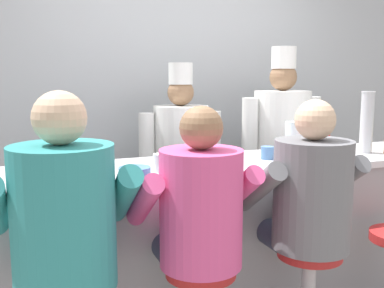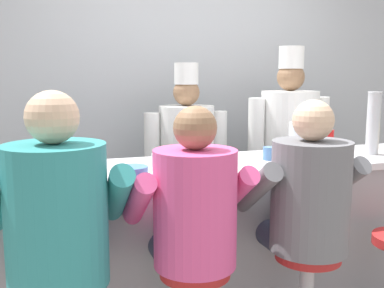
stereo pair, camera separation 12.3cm
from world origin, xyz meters
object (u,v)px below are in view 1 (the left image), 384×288
Objects in this scene: cereal_bowl at (135,172)px; coffee_mug_blue at (268,153)px; cup_stack_steel at (367,122)px; ketchup_bottle_red at (325,141)px; cook_in_whites_near at (181,163)px; cook_in_whites_far at (281,149)px; breakfast_plate at (38,180)px; diner_seated_pink at (198,217)px; diner_seated_grey at (308,203)px; water_pitcher_clear at (294,138)px; diner_seated_teal at (64,225)px; coffee_mug_white at (162,163)px.

coffee_mug_blue reaches higher than cereal_bowl.
ketchup_bottle_red is at bearing -169.20° from cup_stack_steel.
cook_in_whites_far is at bearing -6.89° from cook_in_whites_near.
coffee_mug_blue is 0.07× the size of cook_in_whites_near.
diner_seated_pink is (0.67, -0.34, -0.16)m from breakfast_plate.
ketchup_bottle_red is 0.13× the size of cook_in_whites_far.
cook_in_whites_far is (0.59, 1.20, 0.06)m from diner_seated_grey.
ketchup_bottle_red reaches higher than cereal_bowl.
cup_stack_steel reaches higher than breakfast_plate.
water_pitcher_clear is 0.69m from cook_in_whites_far.
ketchup_bottle_red reaches higher than coffee_mug_blue.
diner_seated_teal is 0.59m from diner_seated_pink.
cereal_bowl is at bearing -165.20° from water_pitcher_clear.
cook_in_whites_near reaches higher than diner_seated_teal.
cook_in_whites_far is (1.40, 0.90, -0.10)m from cereal_bowl.
water_pitcher_clear reaches higher than coffee_mug_white.
diner_seated_grey is at bearing -148.77° from cup_stack_steel.
coffee_mug_white is 0.09× the size of diner_seated_grey.
cereal_bowl is at bearing 159.68° from diner_seated_grey.
cook_in_whites_far is at bearing 64.55° from water_pitcher_clear.
ketchup_bottle_red is 0.86× the size of breakfast_plate.
diner_seated_grey is (1.18, -0.00, -0.03)m from diner_seated_teal.
diner_seated_pink is at bearing -53.90° from cereal_bowl.
ketchup_bottle_red is at bearing 13.92° from diner_seated_teal.
cereal_bowl is at bearing -174.07° from cup_stack_steel.
cereal_bowl is at bearing -175.62° from ketchup_bottle_red.
cook_in_whites_far is (1.77, 1.19, 0.03)m from diner_seated_teal.
cook_in_whites_far is (1.24, 0.82, -0.12)m from coffee_mug_white.
cereal_bowl is at bearing 126.10° from diner_seated_pink.
ketchup_bottle_red reaches higher than coffee_mug_white.
diner_seated_grey reaches higher than ketchup_bottle_red.
cereal_bowl is 0.49m from diner_seated_teal.
cereal_bowl is 1.21× the size of coffee_mug_white.
cereal_bowl is (0.45, -0.04, 0.01)m from breakfast_plate.
diner_seated_pink is at bearing -179.91° from diner_seated_grey.
cook_in_whites_near is at bearing 139.78° from cup_stack_steel.
cup_stack_steel is 0.28× the size of diner_seated_pink.
coffee_mug_white is at bearing -115.10° from cook_in_whites_near.
diner_seated_grey is at bearing -117.21° from water_pitcher_clear.
diner_seated_pink reaches higher than coffee_mug_blue.
cereal_bowl is 0.11× the size of diner_seated_pink.
cup_stack_steel is at bearing 18.92° from diner_seated_pink.
breakfast_plate is 0.19× the size of diner_seated_pink.
ketchup_bottle_red is at bearing 45.30° from diner_seated_grey.
diner_seated_teal is at bearing -166.68° from cup_stack_steel.
diner_seated_pink is 0.99× the size of diner_seated_grey.
diner_seated_teal reaches higher than diner_seated_grey.
diner_seated_pink is at bearing -158.13° from ketchup_bottle_red.
breakfast_plate is 1.33m from coffee_mug_blue.
diner_seated_pink is at bearing -161.08° from cup_stack_steel.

